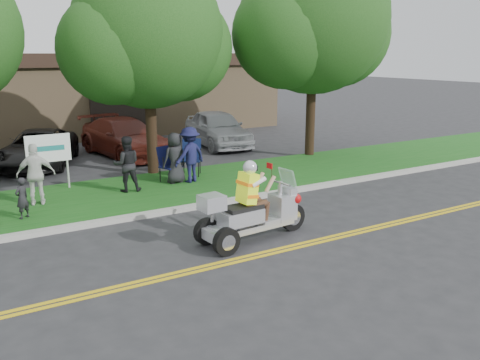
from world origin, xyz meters
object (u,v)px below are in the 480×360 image
trike_scooter (251,213)px  lawn_chair_b (168,162)px  lawn_chair_a (191,155)px  parked_car_mid (39,148)px  spectator_adult_right (36,174)px  parked_car_far_right (218,128)px  parked_car_right (125,137)px  spectator_adult_mid (127,164)px

trike_scooter → lawn_chair_b: bearing=81.2°
lawn_chair_a → parked_car_mid: bearing=163.8°
lawn_chair_a → spectator_adult_right: spectator_adult_right is taller
lawn_chair_b → parked_car_mid: parked_car_mid is taller
lawn_chair_b → parked_car_far_right: parked_car_far_right is taller
trike_scooter → parked_car_right: bearing=81.6°
parked_car_right → parked_car_mid: bearing=175.1°
trike_scooter → spectator_adult_right: trike_scooter is taller
parked_car_right → parked_car_far_right: parked_car_far_right is taller
spectator_adult_right → parked_car_right: size_ratio=0.32×
lawn_chair_a → spectator_adult_mid: (-2.52, -0.98, 0.15)m
lawn_chair_a → spectator_adult_right: bearing=-136.2°
parked_car_mid → trike_scooter: bearing=-53.6°
lawn_chair_a → parked_car_right: size_ratio=0.23×
spectator_adult_mid → parked_car_far_right: bearing=-122.9°
parked_car_right → lawn_chair_b: bearing=-102.3°
trike_scooter → lawn_chair_a: size_ratio=2.36×
trike_scooter → spectator_adult_right: size_ratio=1.70×
trike_scooter → lawn_chair_b: size_ratio=2.54×
lawn_chair_a → parked_car_right: (-0.71, 4.70, -0.02)m
lawn_chair_b → spectator_adult_right: (-3.98, -0.60, 0.20)m
spectator_adult_mid → lawn_chair_a: bearing=-144.9°
trike_scooter → parked_car_far_right: trike_scooter is taller
spectator_adult_right → parked_car_right: 7.18m
spectator_adult_mid → parked_car_right: bearing=-93.8°
lawn_chair_b → parked_car_far_right: size_ratio=0.23×
parked_car_mid → spectator_adult_right: bearing=-77.6°
parked_car_mid → parked_car_far_right: parked_car_far_right is taller
lawn_chair_a → parked_car_mid: 6.01m
spectator_adult_mid → parked_car_mid: 5.66m
spectator_adult_right → parked_car_mid: size_ratio=0.35×
trike_scooter → lawn_chair_b: 5.58m
trike_scooter → lawn_chair_b: (0.40, 5.57, 0.09)m
lawn_chair_a → spectator_adult_mid: bearing=-126.8°
parked_car_far_right → parked_car_mid: bearing=-171.3°
lawn_chair_a → lawn_chair_b: (-1.02, -0.44, -0.04)m
lawn_chair_a → parked_car_mid: size_ratio=0.25×
trike_scooter → parked_car_far_right: (4.91, 10.68, 0.16)m
spectator_adult_right → parked_car_right: spectator_adult_right is taller
lawn_chair_a → spectator_adult_mid: size_ratio=0.73×
lawn_chair_a → parked_car_mid: parked_car_mid is taller
lawn_chair_a → parked_car_far_right: bearing=85.2°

